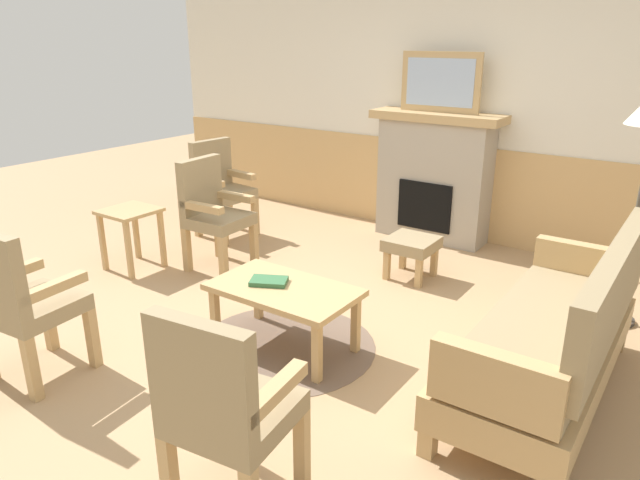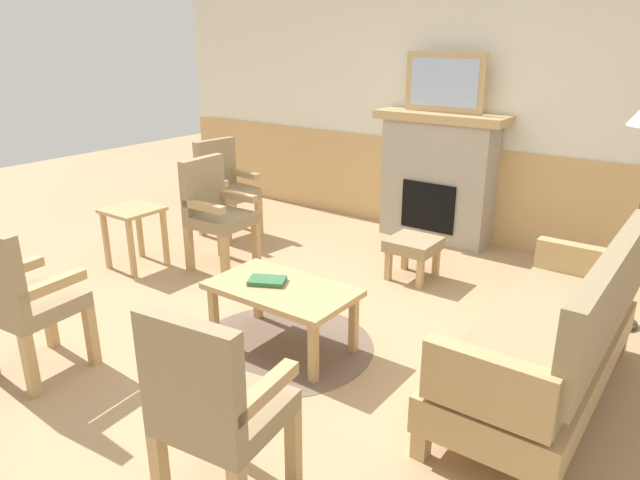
% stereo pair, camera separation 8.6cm
% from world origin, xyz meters
% --- Properties ---
extents(ground_plane, '(14.00, 14.00, 0.00)m').
position_xyz_m(ground_plane, '(0.00, 0.00, 0.00)').
color(ground_plane, tan).
extents(wall_back, '(7.20, 0.14, 2.70)m').
position_xyz_m(wall_back, '(0.00, 2.60, 1.31)').
color(wall_back, silver).
rests_on(wall_back, ground_plane).
extents(fireplace, '(1.30, 0.44, 1.28)m').
position_xyz_m(fireplace, '(0.00, 2.35, 0.65)').
color(fireplace, '#A39989').
rests_on(fireplace, ground_plane).
extents(framed_picture, '(0.80, 0.04, 0.56)m').
position_xyz_m(framed_picture, '(0.00, 2.35, 1.56)').
color(framed_picture, tan).
rests_on(framed_picture, fireplace).
extents(couch, '(0.70, 1.80, 0.98)m').
position_xyz_m(couch, '(1.75, 0.13, 0.40)').
color(couch, tan).
rests_on(couch, ground_plane).
extents(coffee_table, '(0.96, 0.56, 0.44)m').
position_xyz_m(coffee_table, '(0.15, -0.28, 0.39)').
color(coffee_table, tan).
rests_on(coffee_table, ground_plane).
extents(round_rug, '(1.22, 1.22, 0.01)m').
position_xyz_m(round_rug, '(0.15, -0.28, 0.00)').
color(round_rug, brown).
rests_on(round_rug, ground_plane).
extents(book_on_table, '(0.28, 0.25, 0.03)m').
position_xyz_m(book_on_table, '(0.04, -0.29, 0.46)').
color(book_on_table, '#33663D').
rests_on(book_on_table, coffee_table).
extents(footstool, '(0.40, 0.40, 0.36)m').
position_xyz_m(footstool, '(0.31, 1.28, 0.28)').
color(footstool, tan).
rests_on(footstool, ground_plane).
extents(armchair_near_fireplace, '(0.50, 0.50, 0.98)m').
position_xyz_m(armchair_near_fireplace, '(-1.26, 0.50, 0.54)').
color(armchair_near_fireplace, tan).
rests_on(armchair_near_fireplace, ground_plane).
extents(armchair_by_window_left, '(0.53, 0.53, 0.98)m').
position_xyz_m(armchair_by_window_left, '(-1.84, 1.20, 0.54)').
color(armchair_by_window_left, tan).
rests_on(armchair_by_window_left, ground_plane).
extents(armchair_front_left, '(0.54, 0.54, 0.98)m').
position_xyz_m(armchair_front_left, '(0.82, -1.53, 0.54)').
color(armchair_front_left, tan).
rests_on(armchair_front_left, ground_plane).
extents(armchair_front_center, '(0.52, 0.52, 0.98)m').
position_xyz_m(armchair_front_center, '(-0.87, -1.45, 0.54)').
color(armchair_front_center, tan).
rests_on(armchair_front_center, ground_plane).
extents(side_table, '(0.44, 0.44, 0.55)m').
position_xyz_m(side_table, '(-1.83, 0.05, 0.43)').
color(side_table, tan).
rests_on(side_table, ground_plane).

